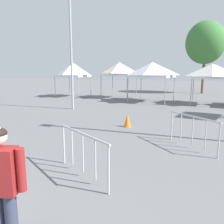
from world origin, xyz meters
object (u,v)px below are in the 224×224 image
light_pole_opposite_side (70,28)px  tree_behind_tents_center (205,43)px  traffic_cone_lot_center (127,120)px  crowd_barrier_near_person (83,146)px  canopy_tent_left_of_center (119,69)px  canopy_tent_behind_left (152,70)px  canopy_tent_right_of_center (73,70)px  crowd_barrier_mid_lot (193,126)px  canopy_tent_far_right (212,71)px  person_foreground (2,184)px

light_pole_opposite_side → tree_behind_tents_center: bearing=64.9°
light_pole_opposite_side → traffic_cone_lot_center: size_ratio=15.23×
light_pole_opposite_side → crowd_barrier_near_person: light_pole_opposite_side is taller
canopy_tent_left_of_center → canopy_tent_behind_left: (3.58, -1.53, -0.12)m
canopy_tent_right_of_center → canopy_tent_left_of_center: 4.76m
canopy_tent_right_of_center → canopy_tent_left_of_center: (4.69, 0.85, 0.07)m
crowd_barrier_mid_lot → canopy_tent_behind_left: bearing=110.5°
canopy_tent_far_right → light_pole_opposite_side: light_pole_opposite_side is taller
canopy_tent_left_of_center → crowd_barrier_mid_lot: canopy_tent_left_of_center is taller
canopy_tent_right_of_center → crowd_barrier_near_person: (10.20, -14.83, -1.96)m
tree_behind_tents_center → canopy_tent_right_of_center: bearing=-141.6°
canopy_tent_right_of_center → traffic_cone_lot_center: 13.84m
canopy_tent_left_of_center → person_foreground: size_ratio=1.91×
person_foreground → crowd_barrier_near_person: (-0.29, 2.41, -0.28)m
tree_behind_tents_center → light_pole_opposite_side: bearing=-115.1°
canopy_tent_right_of_center → light_pole_opposite_side: light_pole_opposite_side is taller
tree_behind_tents_center → traffic_cone_lot_center: tree_behind_tents_center is taller
light_pole_opposite_side → crowd_barrier_mid_lot: light_pole_opposite_side is taller
canopy_tent_behind_left → person_foreground: size_ratio=1.90×
traffic_cone_lot_center → canopy_tent_right_of_center: bearing=134.0°
person_foreground → traffic_cone_lot_center: size_ratio=2.90×
canopy_tent_left_of_center → tree_behind_tents_center: tree_behind_tents_center is taller
canopy_tent_left_of_center → light_pole_opposite_side: bearing=-92.6°
canopy_tent_left_of_center → tree_behind_tents_center: bearing=50.0°
tree_behind_tents_center → crowd_barrier_mid_lot: tree_behind_tents_center is taller
light_pole_opposite_side → person_foreground: bearing=-60.0°
canopy_tent_behind_left → tree_behind_tents_center: (3.57, 10.06, 3.15)m
canopy_tent_left_of_center → canopy_tent_right_of_center: bearing=-169.8°
canopy_tent_right_of_center → person_foreground: canopy_tent_right_of_center is taller
canopy_tent_left_of_center → person_foreground: 19.07m
light_pole_opposite_side → traffic_cone_lot_center: light_pole_opposite_side is taller
canopy_tent_behind_left → crowd_barrier_mid_lot: size_ratio=2.07×
canopy_tent_far_right → traffic_cone_lot_center: size_ratio=5.04×
crowd_barrier_mid_lot → traffic_cone_lot_center: crowd_barrier_mid_lot is taller
canopy_tent_right_of_center → canopy_tent_left_of_center: canopy_tent_right_of_center is taller
canopy_tent_far_right → crowd_barrier_mid_lot: canopy_tent_far_right is taller
crowd_barrier_near_person → traffic_cone_lot_center: 5.10m
crowd_barrier_near_person → canopy_tent_behind_left: bearing=97.8°
canopy_tent_left_of_center → tree_behind_tents_center: (7.15, 8.53, 3.03)m
light_pole_opposite_side → traffic_cone_lot_center: 7.79m
canopy_tent_left_of_center → crowd_barrier_mid_lot: 14.82m
canopy_tent_behind_left → tree_behind_tents_center: 11.13m
canopy_tent_far_right → crowd_barrier_near_person: bearing=-100.3°
light_pole_opposite_side → canopy_tent_behind_left: bearing=56.5°
person_foreground → canopy_tent_left_of_center: bearing=107.8°
canopy_tent_behind_left → traffic_cone_lot_center: canopy_tent_behind_left is taller
person_foreground → traffic_cone_lot_center: bearing=97.9°
person_foreground → light_pole_opposite_side: bearing=120.0°
canopy_tent_left_of_center → crowd_barrier_mid_lot: size_ratio=2.08×
crowd_barrier_mid_lot → crowd_barrier_near_person: bearing=-124.5°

